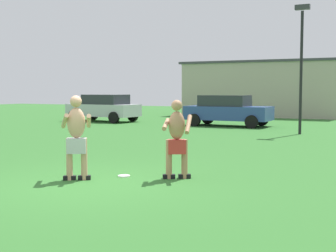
% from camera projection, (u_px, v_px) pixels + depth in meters
% --- Properties ---
extents(ground_plane, '(80.00, 80.00, 0.00)m').
position_uv_depth(ground_plane, '(88.00, 184.00, 9.22)').
color(ground_plane, '#2D6628').
extents(player_near, '(0.65, 0.78, 1.65)m').
position_uv_depth(player_near, '(177.00, 137.00, 9.73)').
color(player_near, black).
rests_on(player_near, ground_plane).
extents(player_in_gray, '(0.87, 0.74, 1.74)m').
position_uv_depth(player_in_gray, '(76.00, 135.00, 9.58)').
color(player_in_gray, black).
rests_on(player_in_gray, ground_plane).
extents(frisbee, '(0.26, 0.26, 0.03)m').
position_uv_depth(frisbee, '(124.00, 176.00, 10.03)').
color(frisbee, white).
rests_on(frisbee, ground_plane).
extents(car_blue_near_post, '(4.33, 2.08, 1.58)m').
position_uv_depth(car_blue_near_post, '(227.00, 110.00, 23.92)').
color(car_blue_near_post, '#2D478C').
rests_on(car_blue_near_post, ground_plane).
extents(car_silver_far_end, '(4.44, 2.34, 1.58)m').
position_uv_depth(car_silver_far_end, '(104.00, 107.00, 27.36)').
color(car_silver_far_end, silver).
rests_on(car_silver_far_end, ground_plane).
extents(lamp_post, '(0.60, 0.24, 5.35)m').
position_uv_depth(lamp_post, '(301.00, 55.00, 19.33)').
color(lamp_post, black).
rests_on(lamp_post, ground_plane).
extents(outbuilding_behind_lot, '(11.15, 4.27, 3.84)m').
position_uv_depth(outbuilding_behind_lot, '(263.00, 89.00, 32.93)').
color(outbuilding_behind_lot, '#B2A893').
rests_on(outbuilding_behind_lot, ground_plane).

